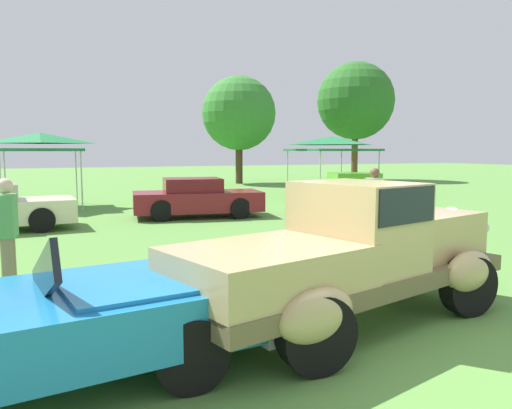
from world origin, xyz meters
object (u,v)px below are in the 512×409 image
(neighbor_convertible, at_px, (32,325))
(canopy_tent_center_field, at_px, (332,143))
(show_car_lime, at_px, (357,189))
(spectator_far_side, at_px, (374,202))
(spectator_near_truck, at_px, (7,233))
(show_car_burgundy, at_px, (197,198))
(canopy_tent_left_field, at_px, (40,141))
(feature_pickup_truck, at_px, (352,252))

(neighbor_convertible, xyz_separation_m, canopy_tent_center_field, (12.33, 14.83, 1.85))
(neighbor_convertible, height_order, show_car_lime, neighbor_convertible)
(spectator_far_side, bearing_deg, show_car_lime, 57.52)
(neighbor_convertible, bearing_deg, spectator_near_truck, 95.85)
(spectator_near_truck, xyz_separation_m, canopy_tent_center_field, (12.66, 11.65, 1.51))
(show_car_lime, relative_size, canopy_tent_center_field, 1.29)
(show_car_lime, xyz_separation_m, spectator_far_side, (-4.43, -6.96, 0.31))
(show_car_burgundy, bearing_deg, canopy_tent_left_field, 133.76)
(canopy_tent_left_field, bearing_deg, neighbor_convertible, -90.92)
(feature_pickup_truck, relative_size, spectator_far_side, 2.81)
(feature_pickup_truck, relative_size, spectator_near_truck, 2.81)
(neighbor_convertible, bearing_deg, canopy_tent_left_field, 89.08)
(show_car_lime, height_order, canopy_tent_left_field, canopy_tent_left_field)
(show_car_burgundy, distance_m, canopy_tent_center_field, 9.10)
(show_car_lime, bearing_deg, spectator_near_truck, -144.59)
(spectator_far_side, bearing_deg, show_car_burgundy, 112.37)
(spectator_far_side, bearing_deg, canopy_tent_left_field, 123.13)
(show_car_burgundy, xyz_separation_m, show_car_lime, (6.82, 1.17, 0.00))
(spectator_near_truck, distance_m, spectator_far_side, 7.46)
(spectator_near_truck, bearing_deg, spectator_far_side, 10.80)
(feature_pickup_truck, distance_m, show_car_burgundy, 10.12)
(spectator_near_truck, relative_size, spectator_far_side, 1.00)
(show_car_lime, height_order, spectator_far_side, spectator_far_side)
(spectator_far_side, relative_size, canopy_tent_center_field, 0.51)
(spectator_near_truck, bearing_deg, show_car_burgundy, 55.47)
(spectator_far_side, height_order, canopy_tent_center_field, canopy_tent_center_field)
(show_car_burgundy, bearing_deg, spectator_near_truck, -124.53)
(feature_pickup_truck, bearing_deg, canopy_tent_center_field, 58.68)
(neighbor_convertible, relative_size, show_car_lime, 1.02)
(spectator_far_side, bearing_deg, spectator_near_truck, -169.20)
(feature_pickup_truck, height_order, spectator_far_side, feature_pickup_truck)
(show_car_lime, height_order, spectator_near_truck, spectator_near_truck)
(show_car_lime, relative_size, spectator_near_truck, 2.52)
(feature_pickup_truck, bearing_deg, neighbor_convertible, -175.00)
(feature_pickup_truck, height_order, spectator_near_truck, feature_pickup_truck)
(neighbor_convertible, height_order, canopy_tent_center_field, canopy_tent_center_field)
(neighbor_convertible, bearing_deg, feature_pickup_truck, 5.00)
(show_car_lime, xyz_separation_m, canopy_tent_left_field, (-11.20, 3.40, 1.82))
(neighbor_convertible, relative_size, spectator_near_truck, 2.56)
(spectator_far_side, bearing_deg, feature_pickup_truck, -129.41)
(spectator_near_truck, relative_size, canopy_tent_left_field, 0.61)
(show_car_burgundy, bearing_deg, canopy_tent_center_field, 30.07)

